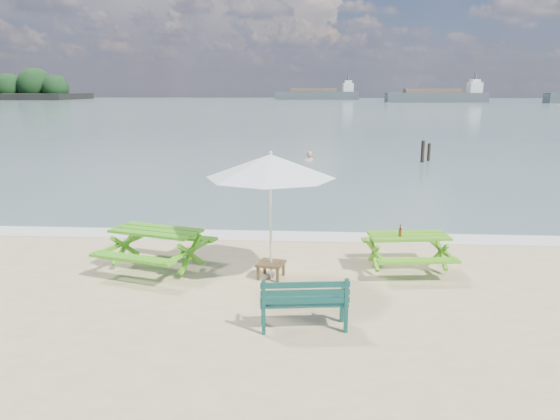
# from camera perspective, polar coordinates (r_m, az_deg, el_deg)

# --- Properties ---
(sea) EXTENTS (300.00, 300.00, 0.00)m
(sea) POSITION_cam_1_polar(r_m,az_deg,el_deg) (92.89, 3.61, 10.63)
(sea) COLOR slate
(sea) RESTS_ON ground
(foam_strip) EXTENTS (22.00, 0.90, 0.01)m
(foam_strip) POSITION_cam_1_polar(r_m,az_deg,el_deg) (12.91, 0.96, -2.74)
(foam_strip) COLOR silver
(foam_strip) RESTS_ON ground
(picnic_table_left) EXTENTS (2.15, 2.27, 0.80)m
(picnic_table_left) POSITION_cam_1_polar(r_m,az_deg,el_deg) (10.78, -12.73, -4.12)
(picnic_table_left) COLOR #429C17
(picnic_table_left) RESTS_ON ground
(picnic_table_right) EXTENTS (1.66, 1.81, 0.71)m
(picnic_table_right) POSITION_cam_1_polar(r_m,az_deg,el_deg) (10.79, 13.17, -4.38)
(picnic_table_right) COLOR #4F9D17
(picnic_table_right) RESTS_ON ground
(park_bench) EXTENTS (1.31, 0.58, 0.78)m
(park_bench) POSITION_cam_1_polar(r_m,az_deg,el_deg) (8.11, 2.49, -10.63)
(park_bench) COLOR #0D3832
(park_bench) RESTS_ON ground
(side_table) EXTENTS (0.56, 0.56, 0.30)m
(side_table) POSITION_cam_1_polar(r_m,az_deg,el_deg) (10.13, -0.96, -6.26)
(side_table) COLOR brown
(side_table) RESTS_ON ground
(patio_umbrella) EXTENTS (2.80, 2.80, 2.30)m
(patio_umbrella) POSITION_cam_1_polar(r_m,az_deg,el_deg) (9.67, -1.00, 4.62)
(patio_umbrella) COLOR silver
(patio_umbrella) RESTS_ON ground
(beer_bottle) EXTENTS (0.06, 0.06, 0.23)m
(beer_bottle) POSITION_cam_1_polar(r_m,az_deg,el_deg) (10.50, 12.43, -2.30)
(beer_bottle) COLOR brown
(beer_bottle) RESTS_ON picnic_table_right
(swimmer) EXTENTS (0.69, 0.59, 1.61)m
(swimmer) POSITION_cam_1_polar(r_m,az_deg,el_deg) (26.45, 3.01, 4.43)
(swimmer) COLOR tan
(swimmer) RESTS_ON ground
(mooring_pilings) EXTENTS (0.56, 0.76, 1.22)m
(mooring_pilings) POSITION_cam_1_polar(r_m,az_deg,el_deg) (26.60, 14.92, 5.69)
(mooring_pilings) COLOR black
(mooring_pilings) RESTS_ON ground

